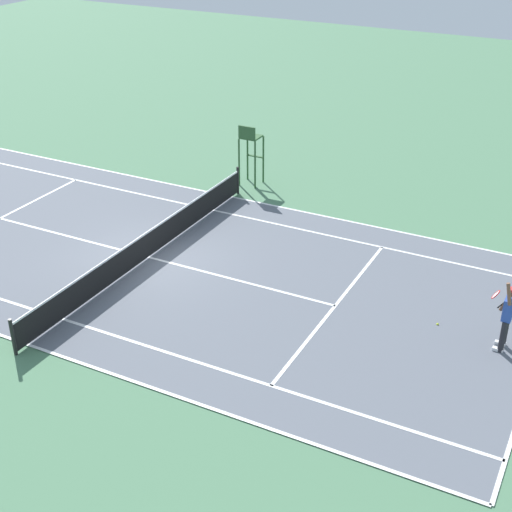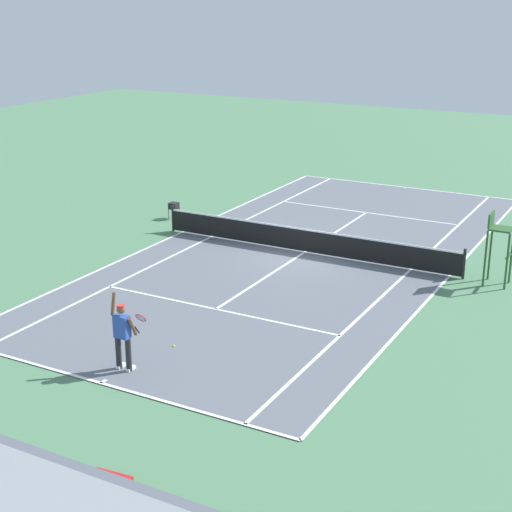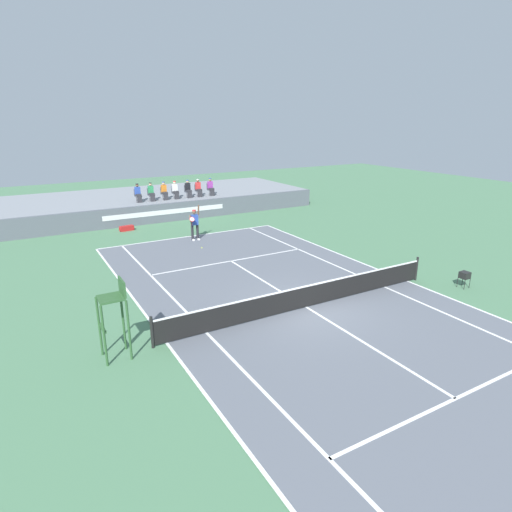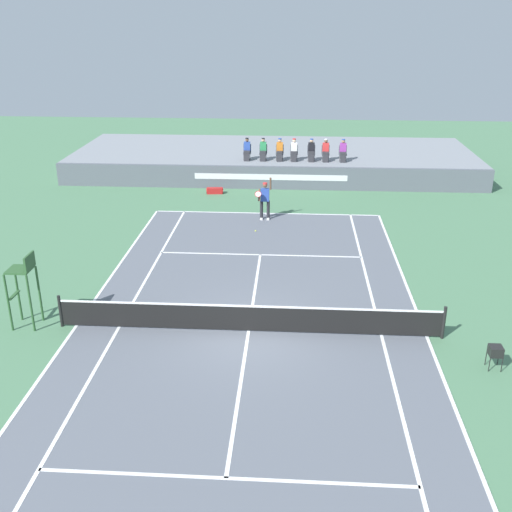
{
  "view_description": "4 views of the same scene",
  "coord_description": "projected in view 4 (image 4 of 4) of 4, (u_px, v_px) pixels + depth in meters",
  "views": [
    {
      "loc": [
        16.83,
        12.58,
        11.04
      ],
      "look_at": [
        -0.01,
        3.85,
        1.0
      ],
      "focal_mm": 51.52,
      "sensor_mm": 36.0,
      "label": 1
    },
    {
      "loc": [
        -11.72,
        25.35,
        9.17
      ],
      "look_at": [
        -0.01,
        3.85,
        1.0
      ],
      "focal_mm": 54.93,
      "sensor_mm": 36.0,
      "label": 2
    },
    {
      "loc": [
        -9.07,
        -11.96,
        6.86
      ],
      "look_at": [
        -0.01,
        3.85,
        1.0
      ],
      "focal_mm": 30.15,
      "sensor_mm": 36.0,
      "label": 3
    },
    {
      "loc": [
        1.29,
        -16.52,
        9.3
      ],
      "look_at": [
        -0.01,
        3.85,
        1.0
      ],
      "focal_mm": 42.43,
      "sensor_mm": 36.0,
      "label": 4
    }
  ],
  "objects": [
    {
      "name": "bleacher_platform",
      "position": [
        274.0,
        159.0,
        37.91
      ],
      "size": [
        24.33,
        8.72,
        1.28
      ],
      "primitive_type": "cube",
      "color": "gray",
      "rests_on": "ground"
    },
    {
      "name": "umpire_chair",
      "position": [
        24.0,
        281.0,
        18.68
      ],
      "size": [
        0.77,
        0.77,
        2.44
      ],
      "color": "#2D562D",
      "rests_on": "ground"
    },
    {
      "name": "spectator_seated_4",
      "position": [
        311.0,
        150.0,
        34.51
      ],
      "size": [
        0.44,
        0.6,
        1.26
      ],
      "color": "#474C56",
      "rests_on": "bleacher_platform"
    },
    {
      "name": "spectator_seated_2",
      "position": [
        280.0,
        150.0,
        34.61
      ],
      "size": [
        0.44,
        0.6,
        1.26
      ],
      "color": "#474C56",
      "rests_on": "bleacher_platform"
    },
    {
      "name": "ground_plane",
      "position": [
        249.0,
        332.0,
        18.86
      ],
      "size": [
        80.0,
        80.0,
        0.0
      ],
      "primitive_type": "plane",
      "color": "#4C7A56"
    },
    {
      "name": "tennis_ball",
      "position": [
        256.0,
        231.0,
        27.41
      ],
      "size": [
        0.07,
        0.07,
        0.07
      ],
      "primitive_type": "sphere",
      "color": "#D1E533",
      "rests_on": "ground"
    },
    {
      "name": "spectator_seated_5",
      "position": [
        326.0,
        151.0,
        34.46
      ],
      "size": [
        0.44,
        0.6,
        1.26
      ],
      "color": "#474C56",
      "rests_on": "bleacher_platform"
    },
    {
      "name": "court",
      "position": [
        249.0,
        332.0,
        18.85
      ],
      "size": [
        11.08,
        23.88,
        0.03
      ],
      "color": "slate",
      "rests_on": "ground"
    },
    {
      "name": "ball_hopper",
      "position": [
        496.0,
        351.0,
        16.73
      ],
      "size": [
        0.36,
        0.36,
        0.7
      ],
      "color": "black",
      "rests_on": "ground"
    },
    {
      "name": "barrier_wall",
      "position": [
        271.0,
        178.0,
        33.77
      ],
      "size": [
        24.33,
        0.25,
        1.28
      ],
      "color": "#565B66",
      "rests_on": "ground"
    },
    {
      "name": "tennis_player",
      "position": [
        265.0,
        200.0,
        28.64
      ],
      "size": [
        0.76,
        0.62,
        2.08
      ],
      "color": "#232328",
      "rests_on": "ground"
    },
    {
      "name": "equipment_bag",
      "position": [
        215.0,
        191.0,
        33.07
      ],
      "size": [
        0.93,
        0.4,
        0.32
      ],
      "color": "red",
      "rests_on": "ground"
    },
    {
      "name": "spectator_seated_0",
      "position": [
        247.0,
        150.0,
        34.72
      ],
      "size": [
        0.44,
        0.6,
        1.26
      ],
      "color": "#474C56",
      "rests_on": "bleacher_platform"
    },
    {
      "name": "spectator_seated_6",
      "position": [
        343.0,
        151.0,
        34.4
      ],
      "size": [
        0.44,
        0.6,
        1.26
      ],
      "color": "#474C56",
      "rests_on": "bleacher_platform"
    },
    {
      "name": "spectator_seated_3",
      "position": [
        294.0,
        150.0,
        34.56
      ],
      "size": [
        0.44,
        0.6,
        1.26
      ],
      "color": "#474C56",
      "rests_on": "bleacher_platform"
    },
    {
      "name": "net",
      "position": [
        248.0,
        317.0,
        18.66
      ],
      "size": [
        11.98,
        0.1,
        1.07
      ],
      "color": "black",
      "rests_on": "ground"
    },
    {
      "name": "spectator_seated_1",
      "position": [
        263.0,
        150.0,
        34.67
      ],
      "size": [
        0.44,
        0.6,
        1.26
      ],
      "color": "#474C56",
      "rests_on": "bleacher_platform"
    }
  ]
}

